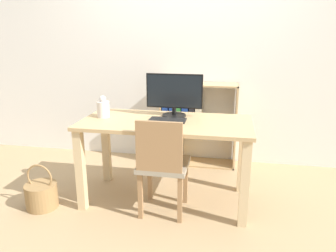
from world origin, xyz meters
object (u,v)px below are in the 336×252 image
object	(u,v)px
chair	(162,163)
keyboard	(168,120)
vase	(103,108)
bookshelf	(186,122)
basket	(41,195)
monitor	(174,94)

from	to	relation	value
chair	keyboard	bearing A→B (deg)	86.34
vase	bookshelf	xyz separation A→B (m)	(0.63, 0.88, -0.34)
keyboard	bookshelf	xyz separation A→B (m)	(0.04, 0.91, -0.26)
keyboard	basket	xyz separation A→B (m)	(-1.05, -0.33, -0.64)
keyboard	chair	xyz separation A→B (m)	(0.00, -0.24, -0.29)
monitor	vase	size ratio (longest dim) A/B	2.60
chair	basket	bearing A→B (deg)	-179.54
monitor	chair	distance (m)	0.65
chair	bookshelf	xyz separation A→B (m)	(0.04, 1.16, 0.03)
monitor	bookshelf	xyz separation A→B (m)	(0.01, 0.73, -0.46)
bookshelf	basket	xyz separation A→B (m)	(-1.09, -1.24, -0.37)
chair	basket	xyz separation A→B (m)	(-1.06, -0.09, -0.34)
keyboard	basket	world-z (taller)	keyboard
monitor	chair	xyz separation A→B (m)	(-0.02, -0.42, -0.49)
basket	keyboard	bearing A→B (deg)	17.47
keyboard	bookshelf	bearing A→B (deg)	87.54
monitor	chair	size ratio (longest dim) A/B	0.60
bookshelf	keyboard	bearing A→B (deg)	-92.46
chair	basket	size ratio (longest dim) A/B	2.10
basket	chair	bearing A→B (deg)	4.81
bookshelf	basket	distance (m)	1.70
monitor	keyboard	distance (m)	0.27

